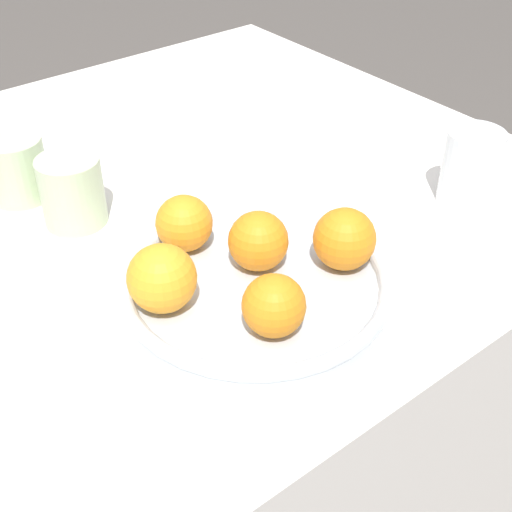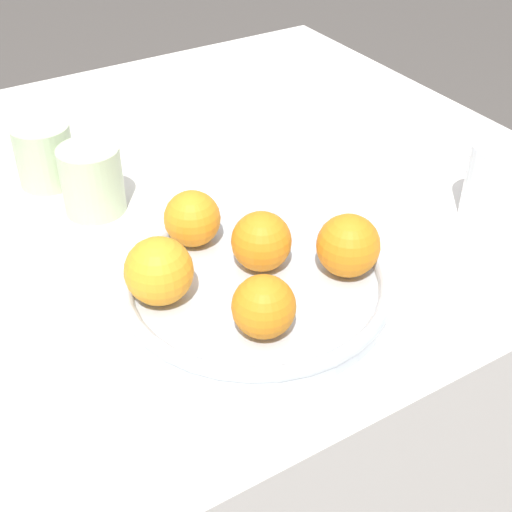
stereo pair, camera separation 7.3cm
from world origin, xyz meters
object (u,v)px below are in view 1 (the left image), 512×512
fruit_platter (256,284)px  orange_0 (258,241)px  cup_0 (17,168)px  orange_2 (344,239)px  orange_4 (184,223)px  orange_1 (274,306)px  water_glass (471,168)px  orange_3 (162,278)px  cup_2 (72,191)px

fruit_platter → orange_0: 0.05m
orange_0 → cup_0: (-0.13, 0.32, -0.01)m
orange_2 → cup_0: bearing=118.2°
orange_0 → orange_4: orange_0 is taller
orange_1 → water_glass: (0.36, 0.05, -0.00)m
orange_1 → orange_3: 0.11m
fruit_platter → orange_1: bearing=-116.1°
orange_1 → orange_4: (0.01, 0.17, 0.00)m
orange_2 → orange_4: (-0.11, 0.13, -0.00)m
orange_4 → cup_2: bearing=112.2°
orange_3 → cup_0: bearing=92.8°
orange_4 → water_glass: size_ratio=0.66×
orange_0 → orange_1: orange_0 is taller
orange_2 → fruit_platter: bearing=158.2°
orange_0 → water_glass: (0.30, -0.04, -0.00)m
orange_4 → orange_3: bearing=-136.1°
orange_3 → orange_0: bearing=-3.4°
orange_0 → cup_0: 0.35m
water_glass → cup_0: bearing=140.2°
water_glass → orange_1: bearing=-172.1°
orange_2 → cup_0: 0.43m
orange_2 → orange_0: bearing=142.5°
orange_1 → orange_4: orange_4 is taller
fruit_platter → cup_0: 0.36m
orange_3 → cup_2: (0.01, 0.22, -0.01)m
orange_3 → cup_0: orange_3 is taller
orange_0 → orange_2: (0.07, -0.06, 0.00)m
water_glass → cup_2: 0.49m
orange_1 → cup_2: (-0.05, 0.32, -0.01)m
orange_3 → water_glass: size_ratio=0.72×
orange_0 → orange_2: size_ratio=0.96×
orange_1 → cup_2: size_ratio=0.73×
orange_4 → cup_0: same height
orange_4 → cup_0: (-0.09, 0.24, -0.01)m
fruit_platter → water_glass: (0.32, -0.02, 0.04)m
orange_1 → cup_0: size_ratio=0.76×
orange_1 → cup_2: cup_2 is taller
orange_3 → cup_2: size_ratio=0.82×
orange_2 → water_glass: size_ratio=0.70×
cup_0 → cup_2: bearing=-73.7°
orange_0 → orange_2: bearing=-37.5°
orange_4 → cup_2: size_ratio=0.75×
fruit_platter → cup_2: 0.26m
orange_1 → cup_0: bearing=100.7°
fruit_platter → orange_0: bearing=46.3°
orange_1 → orange_3: size_ratio=0.89×
orange_0 → orange_3: bearing=176.6°
cup_0 → orange_2: bearing=-61.8°
orange_3 → water_glass: (0.42, -0.05, -0.00)m
orange_2 → water_glass: water_glass is taller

